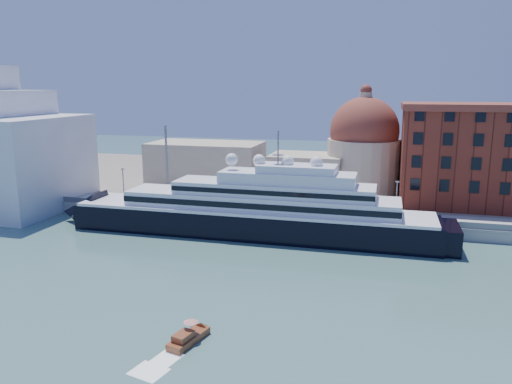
# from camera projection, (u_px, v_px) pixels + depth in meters

# --- Properties ---
(ground) EXTENTS (400.00, 400.00, 0.00)m
(ground) POSITION_uv_depth(u_px,v_px,m) (198.00, 275.00, 78.19)
(ground) COLOR #345A58
(ground) RESTS_ON ground
(quay) EXTENTS (180.00, 10.00, 2.50)m
(quay) POSITION_uv_depth(u_px,v_px,m) (254.00, 214.00, 110.09)
(quay) COLOR gray
(quay) RESTS_ON ground
(land) EXTENTS (260.00, 72.00, 2.00)m
(land) POSITION_uv_depth(u_px,v_px,m) (289.00, 182.00, 148.92)
(land) COLOR slate
(land) RESTS_ON ground
(quay_fence) EXTENTS (180.00, 0.10, 1.20)m
(quay_fence) POSITION_uv_depth(u_px,v_px,m) (248.00, 211.00, 105.45)
(quay_fence) COLOR slate
(quay_fence) RESTS_ON quay
(superyacht) EXTENTS (81.37, 11.28, 24.32)m
(superyacht) POSITION_uv_depth(u_px,v_px,m) (239.00, 213.00, 99.08)
(superyacht) COLOR black
(superyacht) RESTS_ON ground
(service_barge) EXTENTS (13.83, 4.96, 3.08)m
(service_barge) POSITION_uv_depth(u_px,v_px,m) (7.00, 213.00, 112.63)
(service_barge) COLOR white
(service_barge) RESTS_ON ground
(water_taxi) EXTENTS (3.39, 6.28, 2.84)m
(water_taxi) POSITION_uv_depth(u_px,v_px,m) (188.00, 337.00, 57.32)
(water_taxi) COLOR brown
(water_taxi) RESTS_ON ground
(warehouse) EXTENTS (43.00, 19.00, 23.25)m
(warehouse) POSITION_uv_depth(u_px,v_px,m) (499.00, 155.00, 111.55)
(warehouse) COLOR maroon
(warehouse) RESTS_ON land
(church) EXTENTS (66.00, 18.00, 25.50)m
(church) POSITION_uv_depth(u_px,v_px,m) (301.00, 157.00, 128.92)
(church) COLOR beige
(church) RESTS_ON land
(lamp_posts) EXTENTS (120.80, 2.40, 18.00)m
(lamp_posts) POSITION_uv_depth(u_px,v_px,m) (196.00, 175.00, 109.82)
(lamp_posts) COLOR slate
(lamp_posts) RESTS_ON quay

